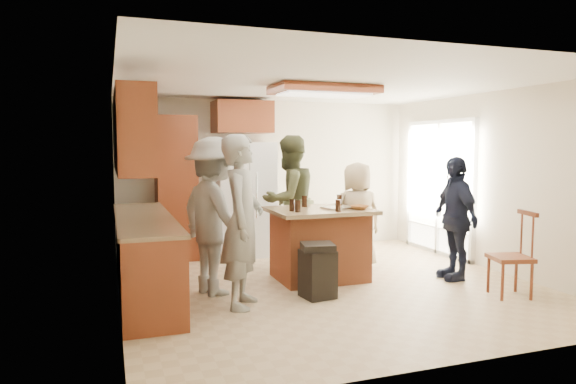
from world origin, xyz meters
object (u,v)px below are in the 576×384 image
object	(u,v)px
refrigerator	(244,199)
person_side_right	(455,218)
trash_bin	(318,270)
person_behind_right	(357,215)
kitchen_island	(319,243)
spindle_chair	(512,258)
person_behind_left	(289,201)
person_counter	(214,216)
person_front_left	(242,221)

from	to	relation	value
refrigerator	person_side_right	bearing A→B (deg)	-46.66
refrigerator	trash_bin	xyz separation A→B (m)	(0.21, -2.56, -0.58)
person_behind_right	kitchen_island	xyz separation A→B (m)	(-0.74, -0.39, -0.28)
kitchen_island	spindle_chair	world-z (taller)	spindle_chair
person_behind_left	person_counter	xyz separation A→B (m)	(-1.33, -1.12, -0.03)
person_behind_left	person_behind_right	distance (m)	1.00
person_front_left	refrigerator	bearing A→B (deg)	10.64
person_front_left	spindle_chair	world-z (taller)	person_front_left
person_front_left	person_behind_left	world-z (taller)	person_behind_left
refrigerator	person_front_left	bearing A→B (deg)	-104.79
person_counter	person_front_left	bearing A→B (deg)	177.59
person_counter	spindle_chair	xyz separation A→B (m)	(3.22, -1.26, -0.47)
refrigerator	kitchen_island	bearing A→B (deg)	-72.95
kitchen_island	trash_bin	size ratio (longest dim) A/B	2.03
person_behind_left	kitchen_island	size ratio (longest dim) A/B	1.48
person_front_left	spindle_chair	size ratio (longest dim) A/B	1.87
person_behind_right	refrigerator	size ratio (longest dim) A/B	0.84
person_side_right	kitchen_island	world-z (taller)	person_side_right
person_side_right	trash_bin	xyz separation A→B (m)	(-2.02, -0.20, -0.48)
person_side_right	kitchen_island	size ratio (longest dim) A/B	1.26
person_counter	refrigerator	bearing A→B (deg)	-44.11
person_side_right	refrigerator	world-z (taller)	refrigerator
person_behind_left	refrigerator	bearing A→B (deg)	-85.40
person_counter	trash_bin	bearing A→B (deg)	-137.74
person_side_right	trash_bin	distance (m)	2.08
trash_bin	spindle_chair	distance (m)	2.25
person_counter	trash_bin	xyz separation A→B (m)	(1.08, -0.56, -0.60)
person_side_right	person_counter	distance (m)	3.12
person_front_left	person_behind_left	distance (m)	2.04
person_behind_right	person_side_right	bearing A→B (deg)	137.82
person_side_right	refrigerator	distance (m)	3.25
refrigerator	spindle_chair	bearing A→B (deg)	-54.25
trash_bin	spindle_chair	size ratio (longest dim) A/B	0.63
person_counter	kitchen_island	xyz separation A→B (m)	(1.42, 0.21, -0.45)
person_behind_left	kitchen_island	xyz separation A→B (m)	(0.10, -0.91, -0.47)
person_behind_left	person_side_right	distance (m)	2.31
person_counter	kitchen_island	distance (m)	1.51
person_behind_left	person_counter	bearing A→B (deg)	17.46
trash_bin	spindle_chair	world-z (taller)	spindle_chair
refrigerator	kitchen_island	world-z (taller)	refrigerator
person_side_right	kitchen_island	xyz separation A→B (m)	(-1.68, 0.57, -0.33)
refrigerator	kitchen_island	xyz separation A→B (m)	(0.55, -1.79, -0.43)
person_counter	spindle_chair	size ratio (longest dim) A/B	1.85
person_behind_right	kitchen_island	world-z (taller)	person_behind_right
person_counter	refrigerator	world-z (taller)	person_counter
person_behind_right	trash_bin	distance (m)	1.65
person_side_right	person_behind_right	bearing A→B (deg)	-128.29
person_behind_right	person_side_right	distance (m)	1.34
refrigerator	trash_bin	world-z (taller)	refrigerator
trash_bin	refrigerator	bearing A→B (deg)	94.67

